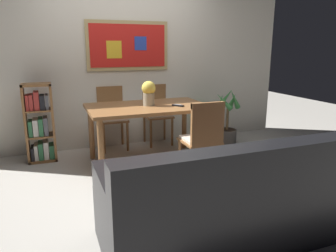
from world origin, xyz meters
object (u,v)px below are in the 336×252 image
object	(u,v)px
dining_table	(148,113)
tv_remote	(178,105)
leather_couch	(223,204)
flower_vase	(149,92)
dining_chair_far_right	(156,109)
bookshelf	(40,125)
dining_chair_near_right	(203,135)
potted_palm	(227,125)
potted_ivy	(205,118)
dining_chair_far_left	(112,112)

from	to	relation	value
dining_table	tv_remote	bearing A→B (deg)	-28.03
leather_couch	flower_vase	distance (m)	1.99
leather_couch	tv_remote	distance (m)	1.80
dining_chair_far_right	flower_vase	distance (m)	0.96
bookshelf	leather_couch	bearing A→B (deg)	-62.02
dining_chair_near_right	leather_couch	bearing A→B (deg)	-109.35
leather_couch	tv_remote	bearing A→B (deg)	78.69
dining_table	potted_palm	world-z (taller)	potted_palm
dining_table	bookshelf	bearing A→B (deg)	156.84
flower_vase	tv_remote	world-z (taller)	flower_vase
dining_chair_far_right	potted_palm	size ratio (longest dim) A/B	1.04
dining_table	bookshelf	distance (m)	1.44
leather_couch	potted_ivy	size ratio (longest dim) A/B	3.05
dining_chair_far_right	flower_vase	xyz separation A→B (m)	(-0.37, -0.80, 0.38)
leather_couch	dining_chair_far_right	bearing A→B (deg)	81.84
bookshelf	potted_palm	xyz separation A→B (m)	(2.70, -0.20, -0.18)
potted_palm	flower_vase	world-z (taller)	flower_vase
dining_chair_near_right	potted_ivy	xyz separation A→B (m)	(0.82, 1.52, -0.19)
dining_chair_far_left	bookshelf	world-z (taller)	bookshelf
dining_chair_near_right	bookshelf	xyz separation A→B (m)	(-1.69, 1.35, -0.06)
dining_chair_far_left	leather_couch	xyz separation A→B (m)	(0.31, -2.68, -0.22)
leather_couch	potted_palm	bearing A→B (deg)	58.19
dining_table	potted_ivy	size ratio (longest dim) A/B	2.56
dining_chair_near_right	tv_remote	bearing A→B (deg)	94.24
dining_table	potted_ivy	distance (m)	1.44
bookshelf	potted_ivy	xyz separation A→B (m)	(2.51, 0.18, -0.14)
dining_chair_far_left	flower_vase	bearing A→B (deg)	-67.10
dining_chair_near_right	flower_vase	xyz separation A→B (m)	(-0.37, 0.79, 0.38)
dining_chair_far_right	leather_couch	distance (m)	2.73
dining_chair_far_right	tv_remote	size ratio (longest dim) A/B	5.94
potted_palm	dining_table	bearing A→B (deg)	-165.48
bookshelf	potted_ivy	distance (m)	2.52
dining_table	flower_vase	size ratio (longest dim) A/B	4.88
dining_chair_far_left	potted_palm	bearing A→B (deg)	-14.22
potted_ivy	flower_vase	size ratio (longest dim) A/B	1.91
flower_vase	dining_table	bearing A→B (deg)	-156.08
dining_chair_far_left	flower_vase	size ratio (longest dim) A/B	2.94
potted_ivy	tv_remote	distance (m)	1.33
potted_palm	bookshelf	bearing A→B (deg)	175.73
leather_couch	tv_remote	world-z (taller)	leather_couch
potted_ivy	dining_chair_far_left	bearing A→B (deg)	177.94
leather_couch	flower_vase	xyz separation A→B (m)	(0.02, 1.90, 0.61)
dining_chair_near_right	potted_ivy	bearing A→B (deg)	61.73
dining_table	potted_palm	distance (m)	1.48
dining_chair_far_right	potted_palm	distance (m)	1.13
potted_ivy	bookshelf	bearing A→B (deg)	-175.96
dining_chair_far_right	dining_chair_near_right	distance (m)	1.59
leather_couch	potted_ivy	xyz separation A→B (m)	(1.21, 2.63, 0.03)
dining_table	dining_chair_far_right	bearing A→B (deg)	64.86
dining_chair_near_right	flower_vase	distance (m)	0.95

